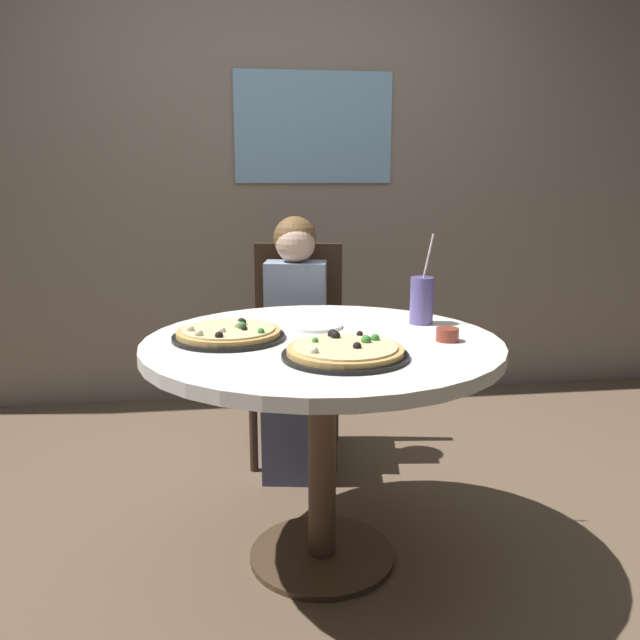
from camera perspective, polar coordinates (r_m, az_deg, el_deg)
ground_plane at (r=2.30m, az=0.18°, el=-20.13°), size 8.00×8.00×0.00m
wall_with_window at (r=3.69m, az=-3.74°, el=15.62°), size 5.20×0.14×2.90m
dining_table at (r=2.03m, az=0.19°, el=-4.72°), size 1.11×1.11×0.75m
chair_wooden at (r=2.94m, az=-2.01°, el=-1.57°), size 0.47×0.47×0.95m
diner_child at (r=2.78m, az=-2.22°, el=-3.39°), size 0.31×0.43×1.08m
pizza_veggie at (r=1.80m, az=2.23°, el=-2.80°), size 0.35×0.35×0.05m
pizza_cheese at (r=2.02m, az=-8.04°, el=-1.19°), size 0.35×0.35×0.05m
soda_cup at (r=2.23m, az=8.93°, el=1.73°), size 0.08×0.08×0.31m
sauce_bowl at (r=2.01m, az=11.14°, el=-1.27°), size 0.07×0.07×0.04m
plate_small at (r=2.16m, az=-0.43°, el=-0.53°), size 0.18×0.18×0.01m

